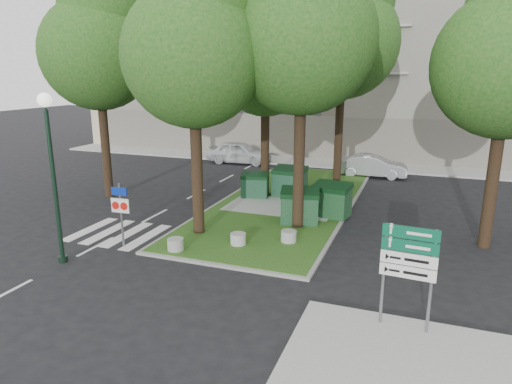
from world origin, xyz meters
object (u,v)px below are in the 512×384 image
at_px(tree_street_left, 99,42).
at_px(street_lamp, 51,159).
at_px(tree_median_mid, 268,57).
at_px(car_white, 239,152).
at_px(dumpster_c, 300,206).
at_px(tree_median_near_left, 196,42).
at_px(bollard_right, 289,236).
at_px(tree_median_near_right, 305,24).
at_px(directional_sign, 409,261).
at_px(dumpster_b, 290,182).
at_px(dumpster_d, 331,200).
at_px(dumpster_a, 255,185).
at_px(bollard_left, 176,244).
at_px(litter_bin, 329,190).
at_px(tree_median_far, 345,31).
at_px(car_silver, 373,166).
at_px(traffic_sign_pole, 121,207).
at_px(bollard_mid, 238,239).

xyz_separation_m(tree_street_left, street_lamp, (3.79, -7.58, -4.10)).
bearing_deg(tree_median_mid, car_white, 121.52).
distance_m(dumpster_c, street_lamp, 9.67).
xyz_separation_m(tree_median_near_left, bollard_right, (3.56, 0.15, -6.99)).
xyz_separation_m(tree_median_near_left, tree_median_near_right, (3.50, 2.00, 0.67)).
xyz_separation_m(bollard_right, directional_sign, (4.34, -4.71, 1.54)).
distance_m(dumpster_b, street_lamp, 11.95).
bearing_deg(tree_street_left, dumpster_d, 1.72).
bearing_deg(dumpster_b, tree_median_mid, 179.99).
bearing_deg(tree_street_left, tree_median_near_right, -8.13).
height_order(dumpster_d, car_white, dumpster_d).
bearing_deg(car_white, tree_median_near_right, -150.44).
relative_size(tree_median_mid, dumpster_a, 6.58).
xyz_separation_m(bollard_left, litter_bin, (3.68, 8.93, 0.16)).
distance_m(tree_median_far, dumpster_b, 8.30).
height_order(dumpster_d, bollard_right, dumpster_d).
xyz_separation_m(tree_median_mid, dumpster_d, (3.91, -2.66, -6.14)).
distance_m(dumpster_d, street_lamp, 11.32).
relative_size(dumpster_a, litter_bin, 2.08).
bearing_deg(bollard_right, dumpster_d, 77.01).
relative_size(directional_sign, car_silver, 0.63).
bearing_deg(directional_sign, car_white, 127.25).
bearing_deg(dumpster_c, tree_median_mid, 112.90).
distance_m(dumpster_d, bollard_left, 7.38).
bearing_deg(traffic_sign_pole, tree_median_near_left, 42.73).
height_order(dumpster_c, traffic_sign_pole, traffic_sign_pole).
height_order(tree_median_far, tree_street_left, tree_median_far).
xyz_separation_m(tree_street_left, bollard_mid, (8.89, -4.26, -7.33)).
relative_size(tree_median_far, dumpster_b, 7.05).
bearing_deg(car_white, tree_median_far, -123.20).
bearing_deg(car_silver, tree_median_near_right, 169.57).
xyz_separation_m(tree_median_near_left, tree_median_far, (3.70, 9.50, 1.00)).
bearing_deg(litter_bin, tree_median_mid, -173.30).
xyz_separation_m(litter_bin, car_white, (-7.87, 7.25, 0.29)).
distance_m(dumpster_d, litter_bin, 3.14).
bearing_deg(bollard_right, litter_bin, 88.85).
height_order(dumpster_d, directional_sign, directional_sign).
height_order(dumpster_c, car_silver, dumpster_c).
height_order(bollard_right, car_white, car_white).
bearing_deg(car_silver, tree_street_left, 126.03).
bearing_deg(traffic_sign_pole, bollard_right, 19.19).
relative_size(bollard_right, car_white, 0.13).
bearing_deg(tree_median_mid, tree_street_left, -158.20).
bearing_deg(tree_median_near_left, tree_median_far, 68.72).
bearing_deg(bollard_left, tree_median_mid, 86.74).
relative_size(tree_median_near_left, car_white, 2.31).
bearing_deg(tree_median_far, litter_bin, -90.14).
bearing_deg(litter_bin, bollard_right, -91.15).
xyz_separation_m(traffic_sign_pole, directional_sign, (10.03, -2.37, 0.33)).
bearing_deg(car_silver, dumpster_c, 168.39).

